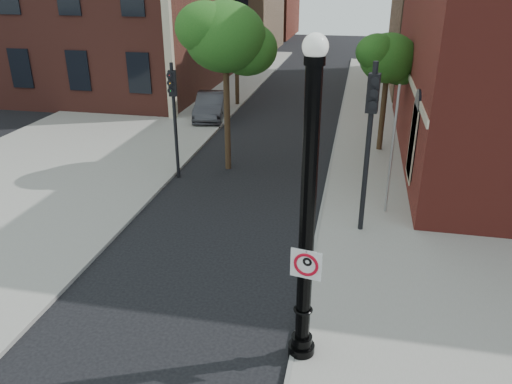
% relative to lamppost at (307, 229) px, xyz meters
% --- Properties ---
extents(ground, '(120.00, 120.00, 0.00)m').
position_rel_lamppost_xyz_m(ground, '(-2.22, 0.14, -3.05)').
color(ground, black).
rests_on(ground, ground).
extents(sidewalk_right, '(8.00, 60.00, 0.12)m').
position_rel_lamppost_xyz_m(sidewalk_right, '(3.78, 10.14, -2.99)').
color(sidewalk_right, gray).
rests_on(sidewalk_right, ground).
extents(sidewalk_left, '(10.00, 50.00, 0.12)m').
position_rel_lamppost_xyz_m(sidewalk_left, '(-11.22, 18.14, -2.99)').
color(sidewalk_left, gray).
rests_on(sidewalk_left, ground).
extents(curb_edge, '(0.10, 60.00, 0.14)m').
position_rel_lamppost_xyz_m(curb_edge, '(-0.17, 10.14, -2.98)').
color(curb_edge, gray).
rests_on(curb_edge, ground).
extents(lamppost, '(0.56, 0.56, 6.61)m').
position_rel_lamppost_xyz_m(lamppost, '(0.00, 0.00, 0.00)').
color(lamppost, black).
rests_on(lamppost, ground).
extents(no_parking_sign, '(0.61, 0.15, 0.62)m').
position_rel_lamppost_xyz_m(no_parking_sign, '(0.03, -0.17, -0.67)').
color(no_parking_sign, white).
rests_on(no_parking_sign, ground).
extents(parked_car, '(2.18, 4.51, 1.43)m').
position_rel_lamppost_xyz_m(parked_car, '(-7.24, 17.85, -2.34)').
color(parked_car, '#2C2C31').
rests_on(parked_car, ground).
extents(traffic_signal_left, '(0.33, 0.39, 4.49)m').
position_rel_lamppost_xyz_m(traffic_signal_left, '(-6.03, 9.08, -0.03)').
color(traffic_signal_left, black).
rests_on(traffic_signal_left, ground).
extents(traffic_signal_right, '(0.36, 0.45, 5.27)m').
position_rel_lamppost_xyz_m(traffic_signal_right, '(1.14, 5.88, 0.50)').
color(traffic_signal_right, black).
rests_on(traffic_signal_right, ground).
extents(utility_pole, '(0.09, 0.09, 4.39)m').
position_rel_lamppost_xyz_m(utility_pole, '(1.94, 7.37, -0.86)').
color(utility_pole, '#999999').
rests_on(utility_pole, ground).
extents(street_tree_a, '(3.65, 3.30, 6.59)m').
position_rel_lamppost_xyz_m(street_tree_a, '(-4.30, 10.53, 2.15)').
color(street_tree_a, '#302013').
rests_on(street_tree_a, ground).
extents(street_tree_b, '(2.87, 2.59, 5.17)m').
position_rel_lamppost_xyz_m(street_tree_b, '(-6.46, 20.96, 1.03)').
color(street_tree_b, '#302013').
rests_on(street_tree_b, ground).
extents(street_tree_c, '(2.89, 2.61, 5.21)m').
position_rel_lamppost_xyz_m(street_tree_c, '(1.89, 14.00, 1.06)').
color(street_tree_c, '#302013').
rests_on(street_tree_c, ground).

